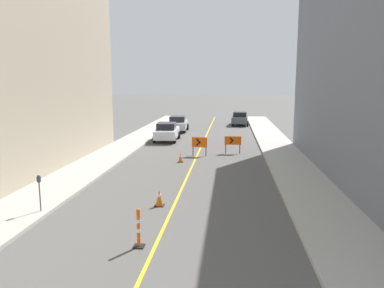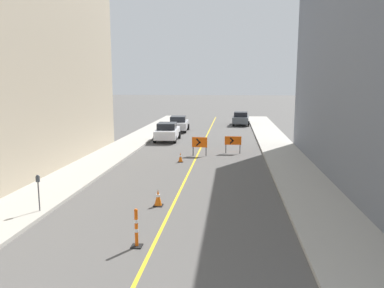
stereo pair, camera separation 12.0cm
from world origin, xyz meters
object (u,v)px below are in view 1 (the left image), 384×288
at_px(arrow_barricade_primary, 199,143).
at_px(traffic_cone_second, 159,198).
at_px(parked_car_curb_near, 167,132).
at_px(arrow_barricade_secondary, 233,141).
at_px(parking_meter_near_curb, 39,186).
at_px(traffic_cone_third, 181,157).
at_px(parked_car_curb_mid, 178,124).
at_px(delineator_post_front, 139,230).
at_px(parked_car_curb_far, 240,118).

bearing_deg(arrow_barricade_primary, traffic_cone_second, -88.79).
bearing_deg(traffic_cone_second, parked_car_curb_near, 98.58).
distance_m(arrow_barricade_secondary, parking_meter_near_curb, 15.36).
distance_m(traffic_cone_third, arrow_barricade_secondary, 4.77).
distance_m(parked_car_curb_mid, parking_meter_near_curb, 25.29).
relative_size(parked_car_curb_mid, parking_meter_near_curb, 3.10).
xyz_separation_m(delineator_post_front, parked_car_curb_far, (3.92, 34.13, 0.26)).
height_order(traffic_cone_second, parked_car_curb_far, parked_car_curb_far).
bearing_deg(parking_meter_near_curb, arrow_barricade_primary, 67.45).
relative_size(traffic_cone_third, parked_car_curb_mid, 0.14).
bearing_deg(parking_meter_near_curb, arrow_barricade_secondary, 61.14).
bearing_deg(parked_car_curb_mid, delineator_post_front, -87.75).
bearing_deg(traffic_cone_second, arrow_barricade_primary, 85.92).
bearing_deg(parked_car_curb_near, traffic_cone_second, -84.09).
bearing_deg(arrow_barricade_secondary, parked_car_curb_far, 84.38).
bearing_deg(traffic_cone_third, arrow_barricade_primary, 65.11).
bearing_deg(parked_car_curb_mid, parked_car_curb_near, -93.76).
bearing_deg(parked_car_curb_far, arrow_barricade_secondary, -89.72).
bearing_deg(traffic_cone_second, arrow_barricade_secondary, 75.59).
distance_m(parked_car_curb_mid, parked_car_curb_far, 9.23).
height_order(traffic_cone_third, arrow_barricade_secondary, arrow_barricade_secondary).
xyz_separation_m(traffic_cone_second, arrow_barricade_primary, (0.77, 10.82, 0.56)).
bearing_deg(delineator_post_front, parked_car_curb_far, 83.45).
distance_m(traffic_cone_second, arrow_barricade_primary, 10.86).
height_order(arrow_barricade_secondary, parking_meter_near_curb, parking_meter_near_curb).
distance_m(delineator_post_front, arrow_barricade_primary, 14.75).
bearing_deg(traffic_cone_third, traffic_cone_second, -88.27).
xyz_separation_m(traffic_cone_third, delineator_post_front, (0.36, -12.51, 0.23)).
relative_size(arrow_barricade_primary, parking_meter_near_curb, 0.92).
bearing_deg(traffic_cone_third, parked_car_curb_far, 78.81).
bearing_deg(traffic_cone_second, parked_car_curb_far, 82.42).
distance_m(arrow_barricade_primary, parked_car_curb_mid, 13.34).
bearing_deg(parked_car_curb_far, parked_car_curb_mid, -132.13).
relative_size(traffic_cone_second, arrow_barricade_primary, 0.53).
bearing_deg(delineator_post_front, parking_meter_near_curb, 151.40).
height_order(traffic_cone_second, arrow_barricade_primary, arrow_barricade_primary).
bearing_deg(arrow_barricade_primary, parked_car_curb_mid, 109.71).
relative_size(parked_car_curb_near, parking_meter_near_curb, 3.09).
distance_m(parked_car_curb_near, parked_car_curb_mid, 6.42).
xyz_separation_m(parked_car_curb_mid, parking_meter_near_curb, (-1.79, -25.23, 0.34)).
bearing_deg(parked_car_curb_far, traffic_cone_second, -94.32).
height_order(arrow_barricade_primary, parked_car_curb_far, parked_car_curb_far).
xyz_separation_m(traffic_cone_second, arrow_barricade_secondary, (3.07, 11.96, 0.54)).
xyz_separation_m(traffic_cone_second, parked_car_curb_far, (4.02, 30.22, 0.46)).
bearing_deg(parking_meter_near_curb, traffic_cone_third, 67.97).
height_order(parked_car_curb_near, parking_meter_near_curb, parked_car_curb_near).
distance_m(arrow_barricade_primary, parking_meter_near_curb, 13.33).
distance_m(traffic_cone_third, parked_car_curb_near, 9.04).
relative_size(delineator_post_front, arrow_barricade_secondary, 1.00).
relative_size(arrow_barricade_primary, arrow_barricade_secondary, 1.06).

